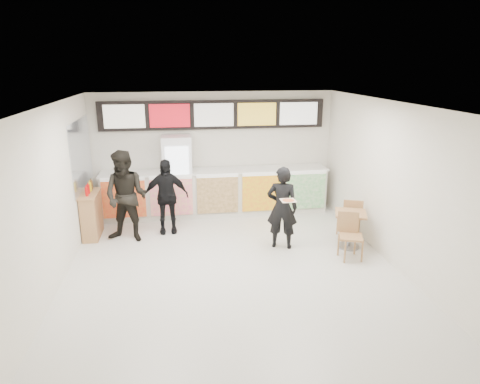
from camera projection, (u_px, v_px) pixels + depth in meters
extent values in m
plane|color=beige|center=(233.00, 269.00, 7.89)|extent=(7.00, 7.00, 0.00)
plane|color=white|center=(232.00, 104.00, 7.03)|extent=(7.00, 7.00, 0.00)
plane|color=silver|center=(214.00, 152.00, 10.78)|extent=(6.00, 0.00, 6.00)
plane|color=silver|center=(52.00, 199.00, 7.04)|extent=(0.00, 7.00, 7.00)
plane|color=silver|center=(393.00, 185.00, 7.89)|extent=(0.00, 7.00, 7.00)
cube|color=silver|center=(216.00, 193.00, 10.67)|extent=(5.50, 0.70, 1.10)
cube|color=silver|center=(216.00, 171.00, 10.51)|extent=(5.56, 0.76, 0.04)
cube|color=red|center=(124.00, 199.00, 9.98)|extent=(0.99, 0.02, 0.90)
cube|color=#E83387|center=(172.00, 197.00, 10.14)|extent=(0.99, 0.02, 0.90)
cube|color=brown|center=(218.00, 195.00, 10.30)|extent=(0.99, 0.02, 0.90)
cube|color=yellow|center=(262.00, 193.00, 10.45)|extent=(0.99, 0.02, 0.90)
cube|color=green|center=(306.00, 191.00, 10.61)|extent=(0.99, 0.02, 0.90)
cube|color=black|center=(214.00, 115.00, 10.43)|extent=(5.50, 0.12, 0.70)
cube|color=white|center=(124.00, 116.00, 10.06)|extent=(0.95, 0.02, 0.55)
cube|color=red|center=(170.00, 116.00, 10.21)|extent=(0.95, 0.02, 0.55)
cube|color=silver|center=(214.00, 115.00, 10.36)|extent=(0.95, 0.02, 0.55)
cube|color=gold|center=(257.00, 114.00, 10.51)|extent=(0.95, 0.02, 0.55)
cube|color=white|center=(299.00, 114.00, 10.66)|extent=(0.95, 0.02, 0.55)
cube|color=white|center=(178.00, 177.00, 10.43)|extent=(0.70, 0.65, 2.00)
cube|color=white|center=(178.00, 178.00, 10.09)|extent=(0.54, 0.02, 1.50)
cylinder|color=green|center=(170.00, 202.00, 10.27)|extent=(0.07, 0.07, 0.22)
cylinder|color=#FF5915|center=(176.00, 202.00, 10.29)|extent=(0.07, 0.07, 0.22)
cylinder|color=red|center=(182.00, 202.00, 10.31)|extent=(0.07, 0.07, 0.22)
cylinder|color=#1929C2|center=(188.00, 201.00, 10.33)|extent=(0.07, 0.07, 0.22)
cylinder|color=#FF5915|center=(169.00, 187.00, 10.16)|extent=(0.07, 0.07, 0.22)
cylinder|color=red|center=(175.00, 187.00, 10.18)|extent=(0.07, 0.07, 0.22)
cylinder|color=#1929C2|center=(181.00, 186.00, 10.20)|extent=(0.07, 0.07, 0.22)
cylinder|color=green|center=(187.00, 186.00, 10.22)|extent=(0.07, 0.07, 0.22)
cylinder|color=red|center=(168.00, 171.00, 10.05)|extent=(0.07, 0.07, 0.22)
cylinder|color=#1929C2|center=(174.00, 171.00, 10.07)|extent=(0.07, 0.07, 0.22)
cylinder|color=green|center=(180.00, 171.00, 10.09)|extent=(0.07, 0.07, 0.22)
cylinder|color=#FF5915|center=(186.00, 171.00, 10.11)|extent=(0.07, 0.07, 0.22)
cylinder|color=#1929C2|center=(168.00, 156.00, 9.94)|extent=(0.07, 0.07, 0.22)
cylinder|color=green|center=(174.00, 155.00, 9.96)|extent=(0.07, 0.07, 0.22)
cylinder|color=#FF5915|center=(180.00, 155.00, 9.98)|extent=(0.07, 0.07, 0.22)
cylinder|color=red|center=(186.00, 155.00, 10.00)|extent=(0.07, 0.07, 0.22)
cube|color=#B2B7BF|center=(81.00, 154.00, 9.29)|extent=(0.01, 2.00, 1.50)
imported|color=black|center=(282.00, 208.00, 8.62)|extent=(0.72, 0.59, 1.71)
imported|color=black|center=(126.00, 197.00, 8.93)|extent=(1.14, 1.01, 1.95)
imported|color=black|center=(166.00, 196.00, 9.42)|extent=(0.99, 0.44, 1.68)
cube|color=beige|center=(288.00, 200.00, 8.11)|extent=(0.28, 0.28, 0.01)
cone|color=#CC7233|center=(288.00, 200.00, 8.11)|extent=(0.36, 0.36, 0.02)
cube|color=#A9814D|center=(351.00, 213.00, 8.64)|extent=(0.78, 0.78, 0.04)
cylinder|color=gray|center=(349.00, 231.00, 8.75)|extent=(0.08, 0.08, 0.73)
cylinder|color=gray|center=(348.00, 246.00, 8.85)|extent=(0.45, 0.45, 0.03)
cube|color=#A9814D|center=(351.00, 237.00, 8.20)|extent=(0.55, 0.55, 0.04)
cube|color=#A9814D|center=(348.00, 222.00, 8.31)|extent=(0.39, 0.17, 0.43)
cube|color=#A9814D|center=(349.00, 217.00, 9.24)|extent=(0.55, 0.55, 0.04)
cube|color=#A9814D|center=(353.00, 210.00, 8.99)|extent=(0.39, 0.17, 0.43)
cube|color=#A9814D|center=(92.00, 216.00, 9.28)|extent=(0.32, 0.85, 0.95)
cube|color=#A9814D|center=(89.00, 194.00, 9.13)|extent=(0.36, 0.89, 0.04)
cylinder|color=red|center=(87.00, 192.00, 8.88)|extent=(0.06, 0.06, 0.19)
cylinder|color=red|center=(88.00, 189.00, 9.05)|extent=(0.06, 0.06, 0.19)
cylinder|color=yellow|center=(90.00, 187.00, 9.22)|extent=(0.06, 0.06, 0.19)
cylinder|color=brown|center=(91.00, 185.00, 9.38)|extent=(0.06, 0.06, 0.19)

